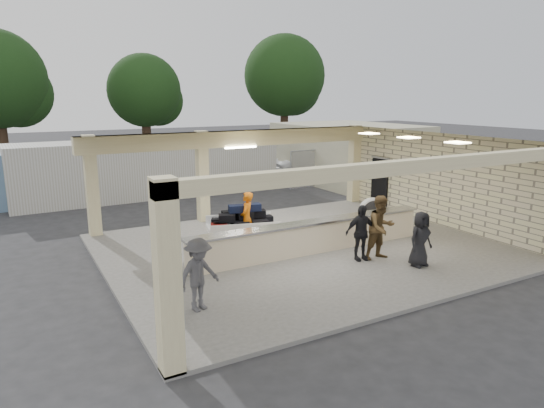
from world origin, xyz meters
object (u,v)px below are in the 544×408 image
car_white_b (343,158)px  passenger_c (199,275)px  baggage_counter (311,237)px  car_white_a (310,164)px  passenger_a (381,228)px  baggage_handler (247,219)px  passenger_b (361,233)px  drum_fan (373,212)px  car_dark (244,160)px  passenger_d (420,239)px  luggage_cart (242,223)px  container_white (152,168)px

car_white_b → passenger_c: bearing=153.8°
baggage_counter → car_white_b: (12.15, 14.42, 0.10)m
car_white_a → passenger_a: bearing=157.5°
baggage_handler → passenger_c: 4.94m
passenger_b → car_white_a: size_ratio=0.34×
passenger_b → car_white_b: 19.35m
drum_fan → car_white_a: (4.86, 11.52, 0.03)m
car_dark → passenger_d: bearing=166.6°
passenger_c → baggage_handler: bearing=31.7°
luggage_cart → car_white_b: 18.57m
passenger_b → passenger_d: passenger_b is taller
baggage_handler → passenger_d: (3.41, -4.14, -0.08)m
passenger_b → car_dark: bearing=84.3°
passenger_a → passenger_c: 5.97m
car_white_b → container_white: size_ratio=0.34×
drum_fan → passenger_d: passenger_d is taller
car_white_a → container_white: 10.33m
passenger_a → car_white_b: passenger_a is taller
passenger_b → container_white: size_ratio=0.13×
baggage_handler → passenger_d: size_ratio=1.10×
drum_fan → car_dark: bearing=106.4°
passenger_c → car_white_b: bearing=25.4°
passenger_b → passenger_a: bearing=-11.7°
passenger_a → passenger_d: 1.16m
passenger_b → car_white_a: (7.59, 14.17, -0.22)m
luggage_cart → passenger_d: (3.50, -4.34, 0.09)m
passenger_a → passenger_b: 0.63m
passenger_c → car_dark: (10.00, 18.36, -0.18)m
passenger_c → car_dark: passenger_c is taller
drum_fan → passenger_c: 8.84m
baggage_counter → car_white_b: 18.85m
luggage_cart → car_white_a: car_white_a is taller
luggage_cart → car_white_a: (9.95, 11.05, -0.09)m
drum_fan → container_white: (-5.35, 10.11, 0.70)m
luggage_cart → car_dark: (7.01, 14.31, -0.04)m
container_white → car_dark: bearing=31.1°
baggage_counter → luggage_cart: (-1.51, 1.82, 0.21)m
passenger_d → car_white_b: (10.15, 16.93, -0.20)m
luggage_cart → passenger_c: 5.04m
passenger_a → car_white_a: passenger_a is taller
passenger_a → car_dark: size_ratio=0.42×
container_white → luggage_cart: bearing=-90.1°
car_dark → car_white_a: bearing=-140.6°
baggage_handler → car_dark: (6.92, 14.50, -0.22)m
drum_fan → passenger_d: (-1.59, -3.87, 0.21)m
passenger_a → passenger_c: passenger_a is taller
car_white_b → passenger_b: bearing=163.1°
passenger_a → car_white_a: (7.02, 14.39, -0.35)m
passenger_c → container_white: container_white is taller
drum_fan → passenger_d: 4.19m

